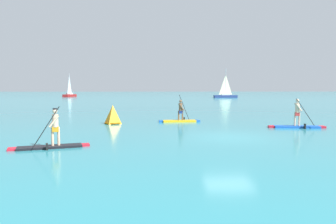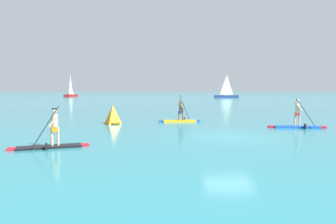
% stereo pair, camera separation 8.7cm
% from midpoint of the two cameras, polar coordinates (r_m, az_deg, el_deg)
% --- Properties ---
extents(ground, '(440.00, 440.00, 0.00)m').
position_cam_midpoint_polar(ground, '(16.84, 10.88, -4.43)').
color(ground, teal).
extents(paddleboarder_near_left, '(3.23, 1.40, 1.83)m').
position_cam_midpoint_polar(paddleboarder_near_left, '(14.47, -19.93, -4.62)').
color(paddleboarder_near_left, black).
rests_on(paddleboarder_near_left, ground).
extents(paddleboarder_mid_center, '(3.08, 1.00, 2.03)m').
position_cam_midpoint_polar(paddleboarder_mid_center, '(24.01, 2.27, -1.06)').
color(paddleboarder_mid_center, yellow).
rests_on(paddleboarder_mid_center, ground).
extents(paddleboarder_far_right, '(3.54, 1.11, 1.90)m').
position_cam_midpoint_polar(paddleboarder_far_right, '(22.00, 22.06, -1.79)').
color(paddleboarder_far_right, blue).
rests_on(paddleboarder_far_right, ground).
extents(race_marker_buoy, '(1.22, 1.22, 1.33)m').
position_cam_midpoint_polar(race_marker_buoy, '(23.05, -9.63, -0.60)').
color(race_marker_buoy, orange).
rests_on(race_marker_buoy, ground).
extents(sailboat_left_horizon, '(2.74, 6.32, 6.75)m').
position_cam_midpoint_polar(sailboat_left_horizon, '(97.41, -16.83, 3.09)').
color(sailboat_left_horizon, '#A51E1E').
rests_on(sailboat_left_horizon, ground).
extents(sailboat_right_horizon, '(6.19, 1.67, 7.63)m').
position_cam_midpoint_polar(sailboat_right_horizon, '(86.13, 10.38, 3.10)').
color(sailboat_right_horizon, navy).
rests_on(sailboat_right_horizon, ground).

